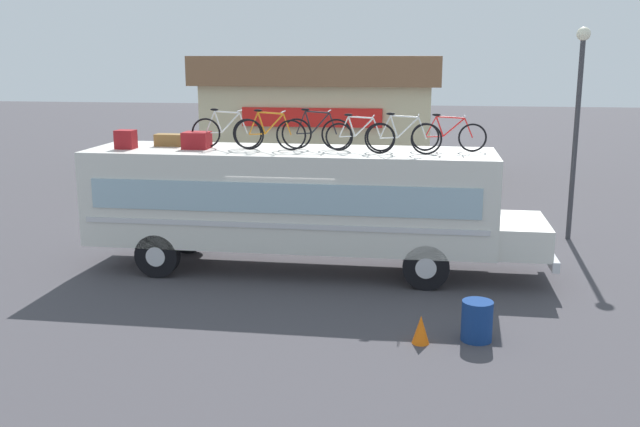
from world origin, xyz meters
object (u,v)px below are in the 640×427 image
at_px(rooftop_bicycle_3, 316,133).
at_px(traffic_cone, 421,330).
at_px(luggage_bag_3, 197,140).
at_px(trash_bin, 477,321).
at_px(street_lamp, 578,108).
at_px(rooftop_bicycle_1, 226,132).
at_px(rooftop_bicycle_2, 270,133).
at_px(bus, 298,199).
at_px(luggage_bag_1, 126,139).
at_px(rooftop_bicycle_5, 403,137).
at_px(rooftop_bicycle_6, 449,136).
at_px(luggage_bag_2, 170,140).
at_px(rooftop_bicycle_4, 360,136).

height_order(rooftop_bicycle_3, traffic_cone, rooftop_bicycle_3).
height_order(luggage_bag_3, traffic_cone, luggage_bag_3).
relative_size(trash_bin, street_lamp, 0.13).
xyz_separation_m(rooftop_bicycle_1, rooftop_bicycle_2, (1.11, -0.16, 0.00)).
relative_size(bus, rooftop_bicycle_1, 6.29).
distance_m(luggage_bag_1, rooftop_bicycle_2, 3.50).
xyz_separation_m(luggage_bag_3, rooftop_bicycle_5, (4.95, -0.27, 0.19)).
xyz_separation_m(luggage_bag_3, trash_bin, (6.51, -3.86, -2.78)).
height_order(rooftop_bicycle_2, rooftop_bicycle_5, rooftop_bicycle_2).
xyz_separation_m(rooftop_bicycle_3, trash_bin, (3.63, -4.11, -2.98)).
relative_size(rooftop_bicycle_6, traffic_cone, 3.27).
xyz_separation_m(luggage_bag_1, rooftop_bicycle_6, (7.67, 0.66, 0.14)).
relative_size(rooftop_bicycle_5, trash_bin, 2.32).
bearing_deg(luggage_bag_2, luggage_bag_1, -141.51).
height_order(luggage_bag_2, rooftop_bicycle_5, rooftop_bicycle_5).
relative_size(rooftop_bicycle_1, rooftop_bicycle_5, 1.00).
distance_m(luggage_bag_2, rooftop_bicycle_2, 2.68).
relative_size(rooftop_bicycle_3, rooftop_bicycle_5, 0.97).
distance_m(rooftop_bicycle_5, rooftop_bicycle_6, 1.23).
bearing_deg(trash_bin, rooftop_bicycle_4, 123.13).
xyz_separation_m(traffic_cone, street_lamp, (4.11, 8.35, 3.48)).
height_order(luggage_bag_1, luggage_bag_3, luggage_bag_1).
relative_size(rooftop_bicycle_2, street_lamp, 0.29).
distance_m(luggage_bag_3, rooftop_bicycle_3, 2.90).
bearing_deg(luggage_bag_3, bus, 1.87).
distance_m(luggage_bag_1, trash_bin, 9.36).
bearing_deg(bus, rooftop_bicycle_6, 4.75).
distance_m(luggage_bag_3, rooftop_bicycle_2, 1.82).
relative_size(luggage_bag_2, rooftop_bicycle_4, 0.43).
height_order(rooftop_bicycle_6, street_lamp, street_lamp).
bearing_deg(rooftop_bicycle_2, bus, 8.12).
bearing_deg(luggage_bag_1, luggage_bag_3, 9.51).
bearing_deg(traffic_cone, luggage_bag_2, 144.23).
relative_size(rooftop_bicycle_3, traffic_cone, 3.19).
bearing_deg(luggage_bag_3, rooftop_bicycle_5, -3.17).
bearing_deg(rooftop_bicycle_3, luggage_bag_3, -175.00).
relative_size(luggage_bag_2, street_lamp, 0.12).
xyz_separation_m(rooftop_bicycle_3, rooftop_bicycle_4, (1.05, -0.16, -0.04)).
bearing_deg(rooftop_bicycle_5, rooftop_bicycle_2, 175.24).
xyz_separation_m(rooftop_bicycle_5, trash_bin, (1.56, -3.58, -2.97)).
relative_size(luggage_bag_3, rooftop_bicycle_3, 0.36).
xyz_separation_m(luggage_bag_3, rooftop_bicycle_6, (5.99, 0.37, 0.17)).
xyz_separation_m(luggage_bag_1, rooftop_bicycle_4, (5.61, 0.38, 0.14)).
bearing_deg(bus, rooftop_bicycle_1, 177.71).
bearing_deg(bus, rooftop_bicycle_4, 0.55).
relative_size(rooftop_bicycle_1, trash_bin, 2.31).
relative_size(rooftop_bicycle_4, rooftop_bicycle_5, 0.93).
xyz_separation_m(luggage_bag_1, rooftop_bicycle_5, (6.63, 0.01, 0.17)).
bearing_deg(rooftop_bicycle_2, luggage_bag_3, 179.60).
height_order(luggage_bag_3, rooftop_bicycle_5, rooftop_bicycle_5).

